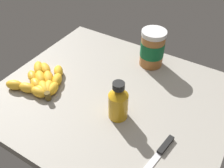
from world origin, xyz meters
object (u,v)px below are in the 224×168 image
object	(u,v)px
honey_bottle	(118,102)
butter_knife	(158,155)
peanut_butter_jar	(152,48)
banana_bunch	(42,81)

from	to	relation	value
honey_bottle	butter_knife	size ratio (longest dim) A/B	0.72
peanut_butter_jar	honey_bottle	size ratio (longest dim) A/B	1.07
banana_bunch	honey_bottle	bearing A→B (deg)	-177.17
banana_bunch	butter_knife	size ratio (longest dim) A/B	1.07
peanut_butter_jar	butter_knife	xyz separation A→B (cm)	(-19.60, 37.27, -6.81)
butter_knife	honey_bottle	bearing A→B (deg)	-22.60
honey_bottle	banana_bunch	bearing A→B (deg)	2.83
banana_bunch	honey_bottle	xyz separation A→B (cm)	(-30.69, -1.52, 4.51)
peanut_butter_jar	butter_knife	distance (cm)	42.66
peanut_butter_jar	butter_knife	size ratio (longest dim) A/B	0.77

